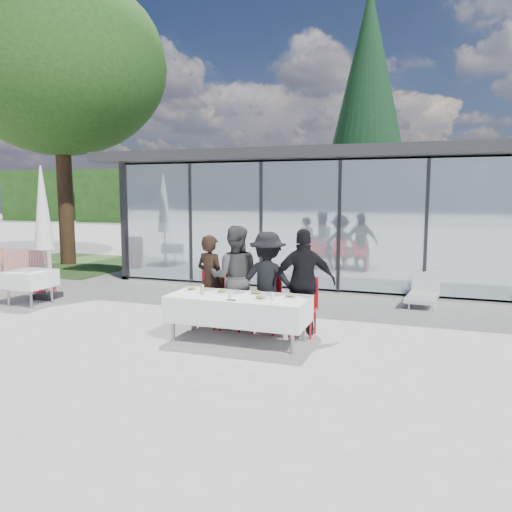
# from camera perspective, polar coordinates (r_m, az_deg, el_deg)

# --- Properties ---
(ground) EXTENTS (90.00, 90.00, 0.00)m
(ground) POSITION_cam_1_polar(r_m,az_deg,el_deg) (8.62, -2.28, -8.89)
(ground) COLOR #A29E99
(ground) RESTS_ON ground
(pavilion) EXTENTS (14.80, 8.80, 3.44)m
(pavilion) POSITION_cam_1_polar(r_m,az_deg,el_deg) (15.90, 15.61, 6.04)
(pavilion) COLOR gray
(pavilion) RESTS_ON ground
(treeline) EXTENTS (62.50, 2.00, 4.40)m
(treeline) POSITION_cam_1_polar(r_m,az_deg,el_deg) (36.06, 11.34, 6.72)
(treeline) COLOR #183711
(treeline) RESTS_ON ground
(dining_table) EXTENTS (2.26, 0.96, 0.75)m
(dining_table) POSITION_cam_1_polar(r_m,az_deg,el_deg) (8.09, -2.04, -6.04)
(dining_table) COLOR white
(dining_table) RESTS_ON ground
(diner_a) EXTENTS (0.75, 0.75, 1.65)m
(diner_a) POSITION_cam_1_polar(r_m,az_deg,el_deg) (9.03, -5.20, -2.80)
(diner_a) COLOR black
(diner_a) RESTS_ON ground
(diner_chair_a) EXTENTS (0.44, 0.44, 0.97)m
(diner_chair_a) POSITION_cam_1_polar(r_m,az_deg,el_deg) (9.08, -5.19, -4.60)
(diner_chair_a) COLOR #B60C12
(diner_chair_a) RESTS_ON ground
(diner_b) EXTENTS (1.09, 1.09, 1.83)m
(diner_b) POSITION_cam_1_polar(r_m,az_deg,el_deg) (8.83, -2.42, -2.42)
(diner_b) COLOR #444444
(diner_b) RESTS_ON ground
(diner_chair_b) EXTENTS (0.44, 0.44, 0.97)m
(diner_chair_b) POSITION_cam_1_polar(r_m,az_deg,el_deg) (8.89, -2.42, -4.82)
(diner_chair_b) COLOR #B60C12
(diner_chair_b) RESTS_ON ground
(diner_c) EXTENTS (1.17, 1.17, 1.73)m
(diner_c) POSITION_cam_1_polar(r_m,az_deg,el_deg) (8.63, 1.34, -2.96)
(diner_c) COLOR black
(diner_c) RESTS_ON ground
(diner_chair_c) EXTENTS (0.44, 0.44, 0.97)m
(diner_chair_c) POSITION_cam_1_polar(r_m,az_deg,el_deg) (8.69, 1.33, -5.10)
(diner_chair_c) COLOR #B60C12
(diner_chair_c) RESTS_ON ground
(diner_d) EXTENTS (1.31, 1.31, 1.80)m
(diner_d) POSITION_cam_1_polar(r_m,az_deg,el_deg) (8.45, 5.51, -2.99)
(diner_d) COLOR black
(diner_d) RESTS_ON ground
(diner_chair_d) EXTENTS (0.44, 0.44, 0.97)m
(diner_chair_d) POSITION_cam_1_polar(r_m,az_deg,el_deg) (8.52, 5.48, -5.39)
(diner_chair_d) COLOR #B60C12
(diner_chair_d) RESTS_ON ground
(plate_a) EXTENTS (0.25, 0.25, 0.07)m
(plate_a) POSITION_cam_1_polar(r_m,az_deg,el_deg) (8.56, -7.37, -3.73)
(plate_a) COLOR white
(plate_a) RESTS_ON dining_table
(plate_b) EXTENTS (0.25, 0.25, 0.07)m
(plate_b) POSITION_cam_1_polar(r_m,az_deg,el_deg) (8.29, -3.89, -4.04)
(plate_b) COLOR white
(plate_b) RESTS_ON dining_table
(plate_c) EXTENTS (0.25, 0.25, 0.07)m
(plate_c) POSITION_cam_1_polar(r_m,az_deg,el_deg) (8.15, -0.03, -4.21)
(plate_c) COLOR white
(plate_c) RESTS_ON dining_table
(plate_d) EXTENTS (0.25, 0.25, 0.07)m
(plate_d) POSITION_cam_1_polar(r_m,az_deg,el_deg) (7.91, 3.98, -4.58)
(plate_d) COLOR white
(plate_d) RESTS_ON dining_table
(plate_extra) EXTENTS (0.25, 0.25, 0.07)m
(plate_extra) POSITION_cam_1_polar(r_m,az_deg,el_deg) (7.76, 0.54, -4.79)
(plate_extra) COLOR white
(plate_extra) RESTS_ON dining_table
(juice_bottle) EXTENTS (0.06, 0.06, 0.15)m
(juice_bottle) POSITION_cam_1_polar(r_m,az_deg,el_deg) (8.21, -6.17, -3.81)
(juice_bottle) COLOR #95C652
(juice_bottle) RESTS_ON dining_table
(drinking_glasses) EXTENTS (0.75, 0.12, 0.10)m
(drinking_glasses) POSITION_cam_1_polar(r_m,az_deg,el_deg) (7.82, -0.56, -4.52)
(drinking_glasses) COLOR silver
(drinking_glasses) RESTS_ON dining_table
(folded_eyeglasses) EXTENTS (0.14, 0.03, 0.01)m
(folded_eyeglasses) POSITION_cam_1_polar(r_m,az_deg,el_deg) (7.70, -2.86, -5.04)
(folded_eyeglasses) COLOR black
(folded_eyeglasses) RESTS_ON dining_table
(spare_table_left) EXTENTS (0.86, 0.86, 0.74)m
(spare_table_left) POSITION_cam_1_polar(r_m,az_deg,el_deg) (11.77, -24.45, -2.43)
(spare_table_left) COLOR white
(spare_table_left) RESTS_ON ground
(market_umbrella) EXTENTS (0.50, 0.50, 3.00)m
(market_umbrella) POSITION_cam_1_polar(r_m,az_deg,el_deg) (12.21, -23.18, 4.31)
(market_umbrella) COLOR black
(market_umbrella) RESTS_ON ground
(lounger) EXTENTS (0.74, 1.39, 0.72)m
(lounger) POSITION_cam_1_polar(r_m,az_deg,el_deg) (11.46, 18.60, -3.91)
(lounger) COLOR silver
(lounger) RESTS_ON ground
(deciduous_tree) EXTENTS (7.04, 6.40, 9.38)m
(deciduous_tree) POSITION_cam_1_polar(r_m,az_deg,el_deg) (18.39, -21.57, 19.55)
(deciduous_tree) COLOR #382316
(deciduous_tree) RESTS_ON ground
(conifer_tree) EXTENTS (4.00, 4.00, 10.50)m
(conifer_tree) POSITION_cam_1_polar(r_m,az_deg,el_deg) (21.17, 12.65, 16.78)
(conifer_tree) COLOR #382316
(conifer_tree) RESTS_ON ground
(grass_patch) EXTENTS (5.00, 5.00, 0.02)m
(grass_patch) POSITION_cam_1_polar(r_m,az_deg,el_deg) (18.09, -20.63, -0.85)
(grass_patch) COLOR #385926
(grass_patch) RESTS_ON ground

